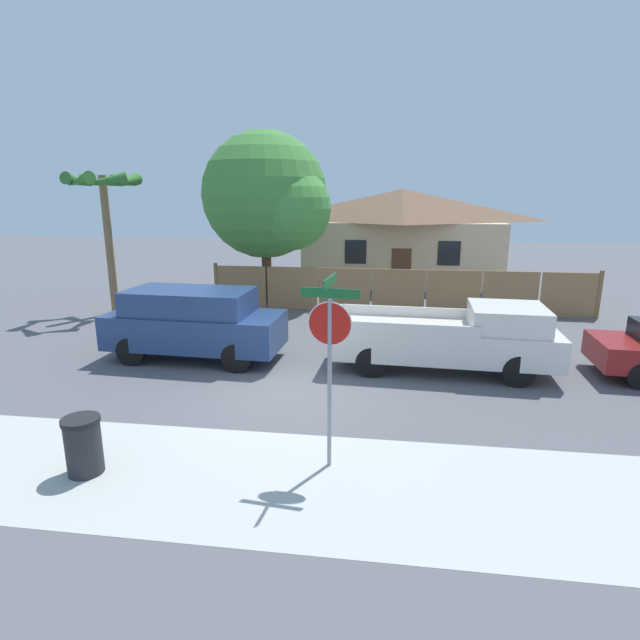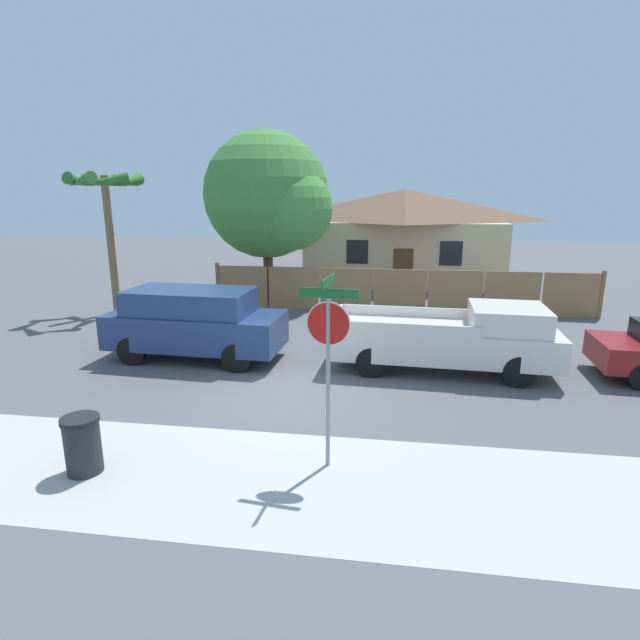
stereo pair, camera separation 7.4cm
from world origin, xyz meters
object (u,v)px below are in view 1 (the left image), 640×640
at_px(oak_tree, 270,198).
at_px(palm_tree, 104,194).
at_px(red_suv, 194,322).
at_px(orange_pickup, 452,338).
at_px(house, 401,235).
at_px(stop_sign, 330,341).
at_px(trash_bin, 84,445).

distance_m(oak_tree, palm_tree, 6.13).
xyz_separation_m(palm_tree, red_suv, (5.06, -4.74, -3.40)).
bearing_deg(orange_pickup, house, 97.49).
distance_m(house, stop_sign, 18.65).
xyz_separation_m(house, stop_sign, (-1.47, -18.60, -0.25)).
distance_m(house, palm_tree, 14.09).
bearing_deg(palm_tree, trash_bin, -62.65).
xyz_separation_m(red_suv, orange_pickup, (6.86, -0.01, -0.18)).
bearing_deg(trash_bin, red_suv, 94.12).
bearing_deg(red_suv, oak_tree, 89.84).
height_order(palm_tree, trash_bin, palm_tree).
relative_size(red_suv, stop_sign, 1.51).
height_order(palm_tree, orange_pickup, palm_tree).
distance_m(oak_tree, red_suv, 8.19).
height_order(red_suv, orange_pickup, red_suv).
height_order(oak_tree, orange_pickup, oak_tree).
bearing_deg(orange_pickup, trash_bin, -134.88).
height_order(oak_tree, trash_bin, oak_tree).
distance_m(red_suv, trash_bin, 5.90).
xyz_separation_m(palm_tree, orange_pickup, (11.92, -4.75, -3.57)).
height_order(oak_tree, palm_tree, oak_tree).
xyz_separation_m(house, trash_bin, (-5.36, -19.36, -1.94)).
bearing_deg(palm_tree, oak_tree, 26.91).
height_order(house, red_suv, house).
bearing_deg(trash_bin, palm_tree, 117.35).
bearing_deg(trash_bin, oak_tree, 90.07).
bearing_deg(palm_tree, house, 38.96).
distance_m(house, orange_pickup, 13.65).
distance_m(house, trash_bin, 20.19).
relative_size(red_suv, orange_pickup, 0.85).
xyz_separation_m(house, oak_tree, (-5.38, -5.99, 1.85)).
bearing_deg(stop_sign, oak_tree, 113.19).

